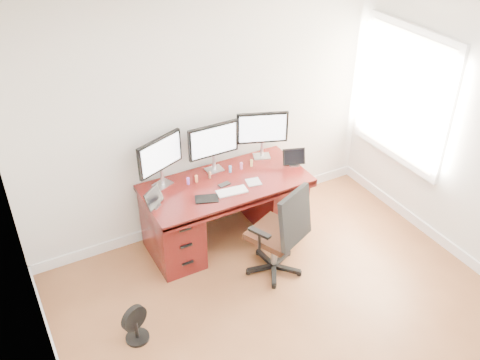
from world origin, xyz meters
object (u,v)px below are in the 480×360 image
office_chair (279,246)px  monitor_center (213,142)px  desk (225,208)px  floor_fan (136,325)px  keyboard (232,191)px

office_chair → monitor_center: bearing=79.6°
desk → monitor_center: size_ratio=3.09×
floor_fan → office_chair: bearing=-16.1°
office_chair → monitor_center: monitor_center is taller
monitor_center → desk: bearing=-90.6°
floor_fan → keyboard: bearing=5.3°
office_chair → monitor_center: size_ratio=1.85×
desk → floor_fan: (-1.32, -0.87, -0.23)m
monitor_center → floor_fan: bearing=-140.6°
floor_fan → monitor_center: bearing=18.5°
office_chair → keyboard: 0.70m
floor_fan → desk: bearing=11.8°
floor_fan → monitor_center: size_ratio=0.65×
office_chair → floor_fan: office_chair is taller
desk → keyboard: bearing=-97.5°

